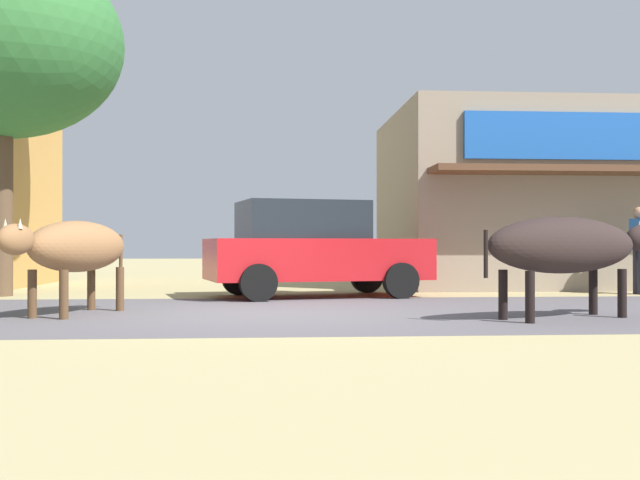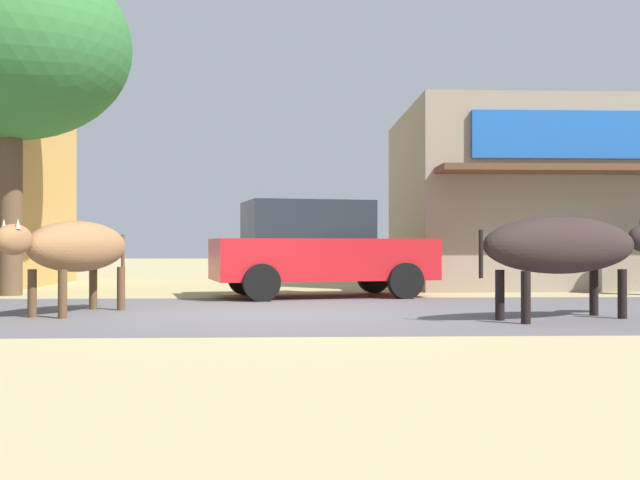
{
  "view_description": "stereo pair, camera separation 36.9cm",
  "coord_description": "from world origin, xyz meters",
  "px_view_note": "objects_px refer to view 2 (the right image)",
  "views": [
    {
      "loc": [
        -0.1,
        -10.24,
        0.9
      ],
      "look_at": [
        0.72,
        0.56,
        0.96
      ],
      "focal_mm": 43.46,
      "sensor_mm": 36.0,
      "label": 1
    },
    {
      "loc": [
        0.27,
        -10.26,
        0.9
      ],
      "look_at": [
        0.72,
        0.56,
        0.96
      ],
      "focal_mm": 43.46,
      "sensor_mm": 36.0,
      "label": 2
    }
  ],
  "objects_px": {
    "parked_hatchback_car": "(317,248)",
    "cow_near_brown": "(75,247)",
    "roadside_tree": "(11,46)",
    "cow_far_dark": "(566,246)"
  },
  "relations": [
    {
      "from": "parked_hatchback_car",
      "to": "cow_near_brown",
      "type": "distance_m",
      "value": 4.55
    },
    {
      "from": "parked_hatchback_car",
      "to": "cow_far_dark",
      "type": "relative_size",
      "value": 1.44
    },
    {
      "from": "cow_far_dark",
      "to": "parked_hatchback_car",
      "type": "bearing_deg",
      "value": 124.53
    },
    {
      "from": "cow_near_brown",
      "to": "roadside_tree",
      "type": "bearing_deg",
      "value": 119.61
    },
    {
      "from": "cow_near_brown",
      "to": "cow_far_dark",
      "type": "distance_m",
      "value": 6.17
    },
    {
      "from": "parked_hatchback_car",
      "to": "cow_near_brown",
      "type": "bearing_deg",
      "value": -135.71
    },
    {
      "from": "parked_hatchback_car",
      "to": "roadside_tree",
      "type": "bearing_deg",
      "value": 173.48
    },
    {
      "from": "roadside_tree",
      "to": "parked_hatchback_car",
      "type": "height_order",
      "value": "roadside_tree"
    },
    {
      "from": "roadside_tree",
      "to": "cow_far_dark",
      "type": "distance_m",
      "value": 10.16
    },
    {
      "from": "parked_hatchback_car",
      "to": "cow_far_dark",
      "type": "bearing_deg",
      "value": -55.47
    }
  ]
}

